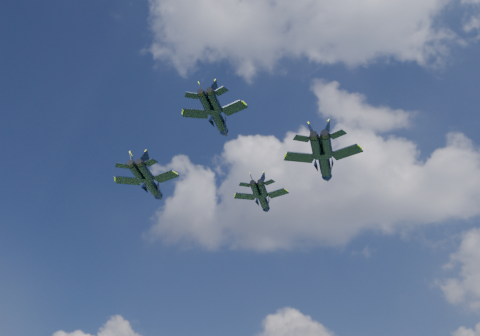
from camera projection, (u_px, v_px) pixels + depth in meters
name	position (u px, v px, depth m)	size (l,w,h in m)	color
jet_lead	(263.00, 200.00, 123.96)	(11.32, 14.65, 3.49)	black
jet_left	(151.00, 185.00, 113.46)	(12.45, 16.06, 3.83)	black
jet_right	(324.00, 162.00, 107.57)	(13.91, 17.93, 4.27)	black
jet_slot	(218.00, 118.00, 97.86)	(10.91, 13.98, 3.35)	black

